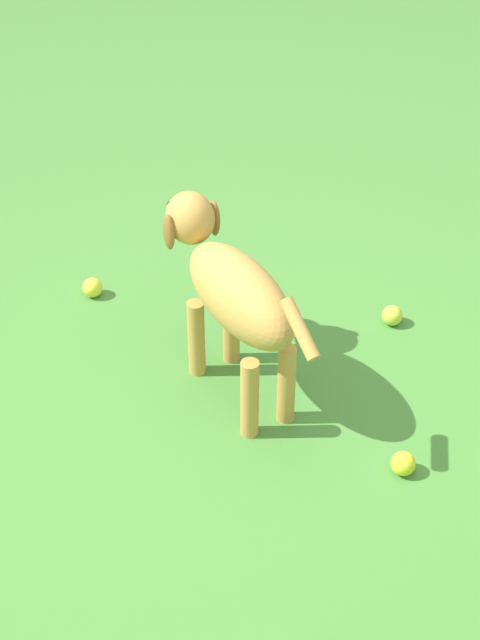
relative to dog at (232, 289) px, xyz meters
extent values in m
plane|color=#478438|center=(0.27, 0.10, -0.35)|extent=(14.00, 14.00, 0.00)
ellipsoid|color=#C69347|center=(0.03, 0.04, 0.01)|extent=(0.42, 0.49, 0.21)
cylinder|color=#C69347|center=(-0.01, -0.12, -0.22)|extent=(0.05, 0.05, 0.25)
cylinder|color=#C69347|center=(-0.11, -0.05, -0.22)|extent=(0.05, 0.05, 0.25)
cylinder|color=#C69347|center=(0.16, 0.13, -0.22)|extent=(0.05, 0.05, 0.25)
cylinder|color=#C69347|center=(0.06, 0.20, -0.22)|extent=(0.05, 0.05, 0.25)
ellipsoid|color=#C69347|center=(-0.13, -0.19, 0.10)|extent=(0.20, 0.20, 0.15)
ellipsoid|color=olive|center=(-0.17, -0.25, 0.08)|extent=(0.12, 0.13, 0.06)
sphere|color=black|center=(-0.20, -0.29, 0.08)|extent=(0.03, 0.03, 0.03)
ellipsoid|color=olive|center=(-0.07, -0.23, 0.08)|extent=(0.05, 0.06, 0.12)
ellipsoid|color=olive|center=(-0.19, -0.15, 0.08)|extent=(0.05, 0.06, 0.12)
cylinder|color=#C69347|center=(0.19, 0.28, 0.09)|extent=(0.12, 0.15, 0.12)
sphere|color=yellow|center=(0.13, 0.56, -0.31)|extent=(0.07, 0.07, 0.07)
sphere|color=yellow|center=(-0.21, -0.61, -0.31)|extent=(0.07, 0.07, 0.07)
sphere|color=#C1D73F|center=(-0.48, 0.33, -0.31)|extent=(0.07, 0.07, 0.07)
camera|label=1|loc=(1.91, 0.92, 1.51)|focal=53.71mm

